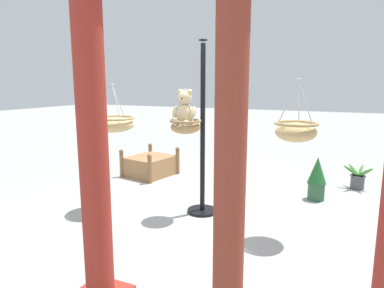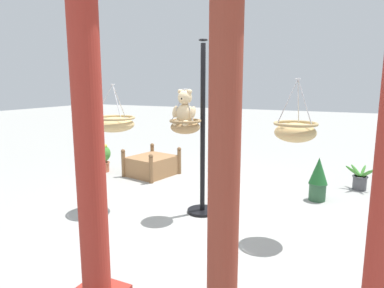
# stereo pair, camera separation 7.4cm
# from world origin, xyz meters

# --- Properties ---
(ground_plane) EXTENTS (40.00, 40.00, 0.00)m
(ground_plane) POSITION_xyz_m (0.00, 0.00, 0.00)
(ground_plane) COLOR #9E9E99
(display_pole_central) EXTENTS (0.44, 0.44, 2.47)m
(display_pole_central) POSITION_xyz_m (-0.11, 0.01, 0.77)
(display_pole_central) COLOR black
(display_pole_central) RESTS_ON ground
(hanging_basket_with_teddy) EXTENTS (0.43, 0.43, 0.61)m
(hanging_basket_with_teddy) POSITION_xyz_m (0.04, 0.26, 1.31)
(hanging_basket_with_teddy) COLOR #A37F51
(teddy_bear) EXTENTS (0.34, 0.31, 0.49)m
(teddy_bear) POSITION_xyz_m (0.04, 0.29, 1.52)
(teddy_bear) COLOR #D1B789
(hanging_basket_left_high) EXTENTS (0.50, 0.50, 0.73)m
(hanging_basket_left_high) POSITION_xyz_m (-1.42, 0.35, 1.33)
(hanging_basket_left_high) COLOR tan
(hanging_basket_right_low) EXTENTS (0.61, 0.61, 0.69)m
(hanging_basket_right_low) POSITION_xyz_m (1.12, 0.43, 1.30)
(hanging_basket_right_low) COLOR tan
(greenhouse_pillar_left) EXTENTS (0.45, 0.45, 2.93)m
(greenhouse_pillar_left) POSITION_xyz_m (-0.15, 2.35, 1.41)
(greenhouse_pillar_left) COLOR #9E2D23
(greenhouse_pillar_left) RESTS_ON ground
(greenhouse_pillar_right) EXTENTS (0.41, 0.41, 2.77)m
(greenhouse_pillar_right) POSITION_xyz_m (-1.27, 2.31, 1.34)
(greenhouse_pillar_right) COLOR brown
(greenhouse_pillar_right) RESTS_ON ground
(wooden_planter_box) EXTENTS (1.01, 1.07, 0.57)m
(wooden_planter_box) POSITION_xyz_m (1.67, -1.42, 0.22)
(wooden_planter_box) COLOR #9E7047
(wooden_planter_box) RESTS_ON ground
(potted_plant_fern_front) EXTENTS (0.51, 0.46, 0.43)m
(potted_plant_fern_front) POSITION_xyz_m (-2.21, -2.19, 0.18)
(potted_plant_fern_front) COLOR #4C4C51
(potted_plant_fern_front) RESTS_ON ground
(potted_plant_tall_leafy) EXTENTS (0.30, 0.30, 0.71)m
(potted_plant_tall_leafy) POSITION_xyz_m (-1.58, -1.26, 0.37)
(potted_plant_tall_leafy) COLOR #2D5638
(potted_plant_tall_leafy) RESTS_ON ground
(potted_plant_bushy_green) EXTENTS (0.40, 0.40, 0.61)m
(potted_plant_bushy_green) POSITION_xyz_m (2.79, -1.20, 0.32)
(potted_plant_bushy_green) COLOR #BC6042
(potted_plant_bushy_green) RESTS_ON ground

